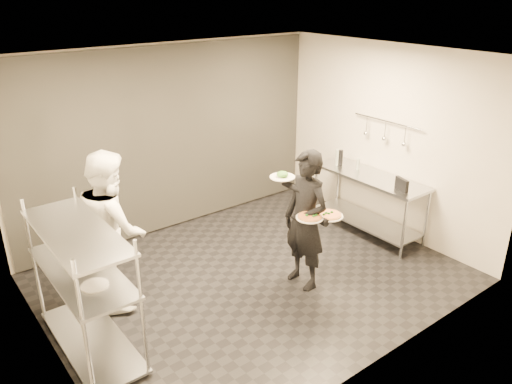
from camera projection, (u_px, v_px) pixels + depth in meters
room_shell at (201, 153)px, 6.83m from camera, size 5.00×4.00×2.80m
pass_rack at (84, 283)px, 5.01m from camera, size 0.60×1.60×1.50m
prep_counter at (369, 194)px, 7.50m from camera, size 0.60×1.80×0.92m
utensil_rail at (385, 132)px, 7.28m from camera, size 0.07×1.20×0.31m
waiter at (306, 221)px, 6.06m from camera, size 0.43×0.65×1.77m
chef at (112, 228)px, 5.76m from camera, size 0.88×1.03×1.87m
pizza_plate_near at (310, 217)px, 5.78m from camera, size 0.32×0.32×0.05m
pizza_plate_far at (329, 215)px, 5.89m from camera, size 0.34×0.34×0.05m
salad_plate at (282, 176)px, 6.05m from camera, size 0.31×0.31×0.07m
pos_monitor at (402, 185)px, 6.81m from camera, size 0.12×0.25×0.18m
bottle_green at (338, 157)px, 7.76m from camera, size 0.07×0.07×0.25m
bottle_clear at (358, 164)px, 7.58m from camera, size 0.05×0.05×0.17m
bottle_dark at (340, 158)px, 7.74m from camera, size 0.07×0.07×0.25m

